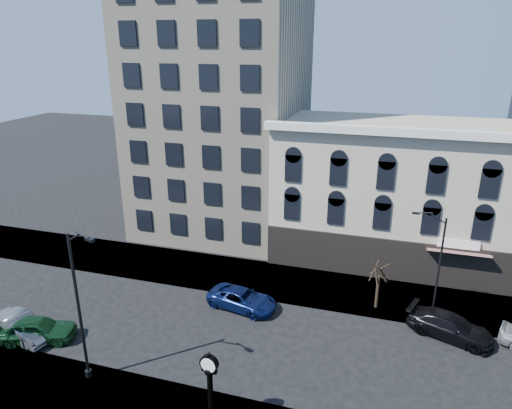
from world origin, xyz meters
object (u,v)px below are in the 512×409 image
(car_near_a, at_px, (37,329))
(car_near_b, at_px, (20,327))
(street_clock, at_px, (210,393))
(street_lamp_near, at_px, (80,269))

(car_near_a, bearing_deg, car_near_b, 71.90)
(street_clock, bearing_deg, car_near_a, 172.76)
(street_clock, relative_size, car_near_a, 0.89)
(street_clock, xyz_separation_m, car_near_b, (-14.74, 3.20, -1.28))
(street_clock, distance_m, car_near_b, 15.14)
(car_near_a, bearing_deg, street_lamp_near, -131.33)
(street_lamp_near, bearing_deg, street_clock, 11.63)
(street_clock, height_order, street_lamp_near, street_lamp_near)
(car_near_a, bearing_deg, street_clock, -123.97)
(street_clock, height_order, car_near_a, street_clock)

